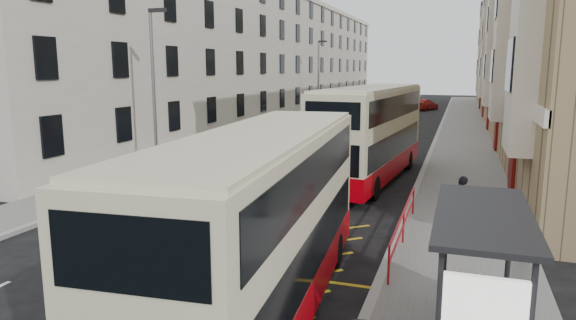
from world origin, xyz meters
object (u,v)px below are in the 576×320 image
(car_silver, at_px, (371,105))
(pedestrian_far, at_px, (462,204))
(street_lamp_near, at_px, (154,84))
(street_lamp_far, at_px, (319,76))
(bus_shelter, at_px, (491,258))
(double_decker_rear, at_px, (371,134))
(white_van, at_px, (333,113))
(double_decker_front, at_px, (263,226))
(car_dark, at_px, (370,100))
(car_red, at_px, (425,105))

(car_silver, bearing_deg, pedestrian_far, -66.39)
(street_lamp_near, distance_m, street_lamp_far, 30.00)
(bus_shelter, bearing_deg, pedestrian_far, 93.20)
(pedestrian_far, bearing_deg, double_decker_rear, -26.99)
(white_van, bearing_deg, street_lamp_far, -117.25)
(bus_shelter, height_order, car_silver, bus_shelter)
(street_lamp_far, bearing_deg, car_silver, 79.48)
(double_decker_front, bearing_deg, street_lamp_far, 99.28)
(street_lamp_near, distance_m, double_decker_rear, 10.66)
(white_van, distance_m, car_dark, 23.31)
(pedestrian_far, bearing_deg, bus_shelter, 126.49)
(car_silver, bearing_deg, white_van, -86.22)
(double_decker_rear, height_order, white_van, double_decker_rear)
(street_lamp_far, bearing_deg, car_dark, 87.34)
(double_decker_rear, xyz_separation_m, car_silver, (-7.15, 42.63, -1.60))
(bus_shelter, relative_size, car_silver, 1.04)
(street_lamp_near, xyz_separation_m, car_red, (9.52, 47.53, -3.92))
(car_red, bearing_deg, double_decker_front, 111.82)
(street_lamp_near, height_order, double_decker_front, street_lamp_near)
(double_decker_front, distance_m, car_dark, 67.20)
(double_decker_front, bearing_deg, double_decker_rear, 86.33)
(double_decker_rear, bearing_deg, car_silver, 104.83)
(double_decker_front, height_order, pedestrian_far, double_decker_front)
(street_lamp_far, height_order, double_decker_front, street_lamp_far)
(car_dark, height_order, car_red, car_red)
(street_lamp_near, xyz_separation_m, double_decker_rear, (10.02, 2.82, -2.34))
(double_decker_front, xyz_separation_m, car_red, (-0.70, 59.32, -1.38))
(street_lamp_far, relative_size, car_silver, 1.95)
(street_lamp_far, bearing_deg, white_van, 52.09)
(car_dark, bearing_deg, street_lamp_near, -109.12)
(street_lamp_far, relative_size, white_van, 1.68)
(street_lamp_near, xyz_separation_m, double_decker_front, (10.22, -11.79, -2.54))
(double_decker_rear, distance_m, car_dark, 52.74)
(pedestrian_far, height_order, car_red, pedestrian_far)
(bus_shelter, relative_size, street_lamp_near, 0.53)
(double_decker_front, relative_size, double_decker_rear, 0.91)
(street_lamp_far, relative_size, car_red, 1.62)
(car_dark, bearing_deg, pedestrian_far, -95.47)
(double_decker_front, distance_m, pedestrian_far, 8.29)
(double_decker_front, bearing_deg, car_red, 86.21)
(bus_shelter, xyz_separation_m, double_decker_front, (-4.47, 0.61, -0.04))
(street_lamp_far, distance_m, double_decker_front, 43.09)
(bus_shelter, height_order, car_red, bus_shelter)
(double_decker_rear, bearing_deg, car_dark, 105.00)
(double_decker_rear, bearing_deg, bus_shelter, -67.59)
(double_decker_rear, relative_size, pedestrian_far, 6.23)
(double_decker_front, height_order, car_silver, double_decker_front)
(double_decker_front, relative_size, car_dark, 2.56)
(street_lamp_near, distance_m, white_van, 31.75)
(car_silver, bearing_deg, bus_shelter, -67.65)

